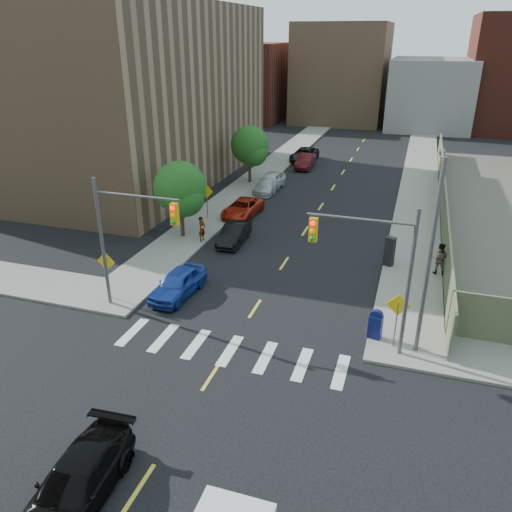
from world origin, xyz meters
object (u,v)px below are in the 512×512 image
Objects in this scene: parked_car_white at (271,181)px; parked_car_maroon at (305,161)px; parked_car_black at (234,234)px; parked_car_red at (243,208)px; parked_car_silver at (267,186)px; black_sedan at (76,483)px; parked_car_grey at (304,155)px; pedestrian_east at (439,259)px; pedestrian_west at (202,229)px; mailbox at (376,324)px; parked_car_blue at (178,283)px; payphone at (390,251)px.

parked_car_white reaches higher than parked_car_maroon.
parked_car_black is 5.60m from parked_car_red.
parked_car_red reaches higher than parked_car_silver.
parked_car_black is at bearing 93.41° from black_sedan.
parked_car_maroon reaches higher than parked_car_grey.
pedestrian_east is (14.70, -14.49, 0.33)m from parked_car_white.
pedestrian_west is at bearing 99.31° from black_sedan.
pedestrian_east is (14.28, -26.60, 0.39)m from parked_car_grey.
parked_car_grey is at bearing 103.26° from parked_car_maroon.
parked_car_red is 0.91× the size of parked_car_grey.
pedestrian_east is at bearing -7.03° from parked_car_black.
pedestrian_west is at bearing 156.32° from mailbox.
parked_car_blue is 20.36m from parked_car_silver.
pedestrian_west reaches higher than black_sedan.
pedestrian_west is (-12.60, 0.11, -0.05)m from payphone.
payphone is (7.84, 20.43, 0.35)m from black_sedan.
parked_car_silver is (-1.00, 20.33, -0.11)m from parked_car_blue.
pedestrian_east reaches higher than parked_car_grey.
black_sedan is at bearing 65.35° from pedestrian_east.
parked_car_black is (0.30, 8.13, -0.06)m from parked_car_blue.
parked_car_white reaches higher than parked_car_silver.
parked_car_black is 2.33× the size of pedestrian_west.
pedestrian_west is (-0.80, -6.15, 0.37)m from parked_car_red.
parked_car_red is 1.11× the size of parked_car_silver.
parked_car_white is at bearing 96.87° from parked_car_blue.
payphone reaches higher than parked_car_maroon.
mailbox is at bearing -60.38° from parked_car_silver.
mailbox is at bearing -2.03° from parked_car_blue.
parked_car_blue is at bearing -125.92° from payphone.
black_sedan is at bearing -82.37° from parked_car_silver.
pedestrian_east is at bearing 58.18° from black_sedan.
parked_car_silver is at bearing -38.74° from pedestrian_east.
parked_car_silver is at bearing -88.55° from parked_car_grey.
pedestrian_west is (-4.76, 20.54, 0.31)m from black_sedan.
pedestrian_east is at bearing -41.31° from parked_car_silver.
mailbox is (10.50, -9.31, 0.19)m from parked_car_black.
parked_car_white is 9.00m from parked_car_maroon.
parked_car_black is at bearing -83.05° from parked_car_silver.
black_sedan is at bearing -82.39° from parked_car_grey.
payphone is at bearing -47.39° from parked_car_white.
pedestrian_east is (2.90, 8.19, 0.26)m from mailbox.
parked_car_maroon is 2.35× the size of pedestrian_east.
payphone reaches higher than pedestrian_west.
pedestrian_west reaches higher than mailbox.
pedestrian_east reaches higher than parked_car_white.
mailbox is (11.80, -22.68, 0.08)m from parked_car_white.
parked_car_maroon is 25.38m from payphone.
parked_car_black is 22.29m from parked_car_maroon.
parked_car_maroon is at bearing 93.67° from parked_car_blue.
parked_car_maroon is at bearing 87.78° from parked_car_black.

